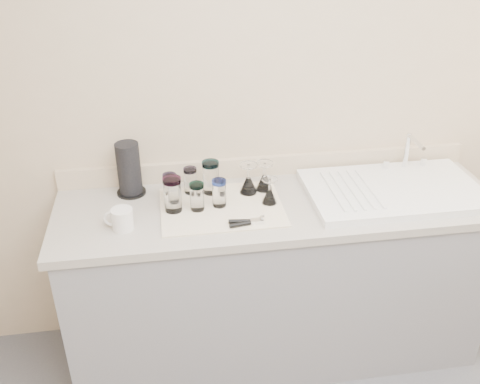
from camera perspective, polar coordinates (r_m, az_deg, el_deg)
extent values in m
cube|color=tan|center=(2.59, 3.10, 8.93)|extent=(3.50, 0.04, 2.50)
cube|color=gray|center=(2.74, 3.92, -9.62)|extent=(2.00, 0.60, 0.86)
cube|color=gray|center=(2.48, 4.27, -1.52)|extent=(2.06, 0.62, 0.04)
cube|color=white|center=(2.64, 16.04, 0.18)|extent=(0.82, 0.50, 0.03)
cylinder|color=silver|center=(2.81, 17.37, 4.28)|extent=(0.02, 0.02, 0.18)
cylinder|color=silver|center=(2.71, 18.31, 5.09)|extent=(0.02, 0.16, 0.02)
cylinder|color=silver|center=(2.79, 15.31, 2.89)|extent=(0.03, 0.03, 0.04)
cylinder|color=silver|center=(2.88, 18.97, 3.10)|extent=(0.03, 0.03, 0.04)
cube|color=white|center=(2.43, -1.98, -1.59)|extent=(0.55, 0.42, 0.01)
cylinder|color=white|center=(2.48, -7.45, 0.41)|extent=(0.06, 0.06, 0.11)
cylinder|color=#6948A8|center=(2.45, -7.55, 1.70)|extent=(0.06, 0.06, 0.02)
cylinder|color=white|center=(2.52, -5.30, 1.07)|extent=(0.06, 0.06, 0.11)
cylinder|color=#C29CED|center=(2.49, -5.36, 2.35)|extent=(0.06, 0.06, 0.02)
cylinder|color=white|center=(2.51, -3.13, 1.38)|extent=(0.08, 0.08, 0.14)
cylinder|color=#29AFC6|center=(2.47, -3.18, 3.02)|extent=(0.08, 0.08, 0.02)
cylinder|color=white|center=(2.38, -7.17, -0.47)|extent=(0.08, 0.08, 0.14)
cylinder|color=#CE3293|center=(2.34, -7.30, 1.25)|extent=(0.08, 0.08, 0.02)
cylinder|color=white|center=(2.38, -4.60, -0.66)|extent=(0.06, 0.06, 0.11)
cylinder|color=#0E906A|center=(2.35, -4.66, 0.71)|extent=(0.07, 0.07, 0.02)
cylinder|color=white|center=(2.40, -2.23, -0.27)|extent=(0.06, 0.06, 0.11)
cylinder|color=blue|center=(2.37, -2.26, 1.09)|extent=(0.06, 0.06, 0.02)
cone|color=white|center=(2.52, 0.91, 0.75)|extent=(0.08, 0.08, 0.08)
cylinder|color=white|center=(2.48, 0.92, 2.16)|extent=(0.01, 0.01, 0.06)
cylinder|color=white|center=(2.47, 0.92, 2.88)|extent=(0.08, 0.08, 0.01)
cone|color=white|center=(2.54, 2.62, 1.02)|extent=(0.08, 0.08, 0.07)
cylinder|color=white|center=(2.51, 2.65, 2.37)|extent=(0.01, 0.01, 0.06)
cylinder|color=white|center=(2.50, 2.67, 3.06)|extent=(0.08, 0.08, 0.01)
cone|color=white|center=(2.44, 3.16, -0.48)|extent=(0.07, 0.07, 0.06)
cylinder|color=white|center=(2.41, 3.20, 0.73)|extent=(0.01, 0.01, 0.05)
cylinder|color=white|center=(2.40, 3.22, 1.35)|extent=(0.07, 0.07, 0.01)
cube|color=silver|center=(2.30, 1.84, -3.15)|extent=(0.06, 0.03, 0.02)
cylinder|color=black|center=(2.28, 0.31, -3.43)|extent=(0.12, 0.04, 0.02)
cylinder|color=black|center=(2.30, 0.22, -3.15)|extent=(0.12, 0.03, 0.02)
cylinder|color=silver|center=(2.31, -12.42, -2.83)|extent=(0.11, 0.11, 0.09)
torus|color=silver|center=(2.32, -13.54, -2.80)|extent=(0.07, 0.03, 0.07)
cylinder|color=black|center=(2.59, -11.49, -0.01)|extent=(0.14, 0.14, 0.01)
cylinder|color=black|center=(2.53, -11.77, 2.52)|extent=(0.11, 0.11, 0.25)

